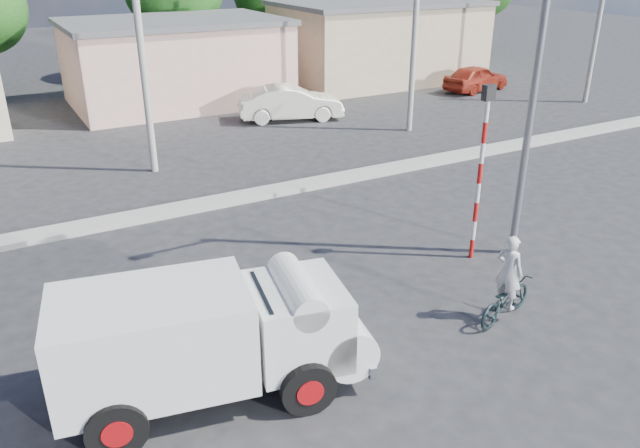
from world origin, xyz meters
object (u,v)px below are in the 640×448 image
truck (215,336)px  bicycle (505,299)px  cyclist (507,285)px  car_red (476,78)px  car_cream (290,103)px  streetlight (534,56)px  traffic_pole (481,159)px

truck → bicycle: size_ratio=3.11×
cyclist → car_red: 23.35m
car_cream → car_red: bearing=-69.0°
truck → car_cream: bearing=70.5°
car_cream → streetlight: streetlight is taller
truck → streetlight: bearing=21.6°
truck → car_red: 27.32m
bicycle → cyclist: 0.35m
car_red → traffic_pole: size_ratio=0.94×
bicycle → car_cream: car_cream is taller
bicycle → truck: bearing=68.8°
truck → streetlight: size_ratio=0.61×
truck → streetlight: 9.34m
bicycle → traffic_pole: traffic_pole is taller
car_red → car_cream: bearing=83.2°
bicycle → car_cream: 17.44m
truck → traffic_pole: size_ratio=1.26×
bicycle → car_red: car_red is taller
truck → car_cream: truck is taller
car_cream → cyclist: bearing=-174.2°
truck → traffic_pole: traffic_pole is taller
truck → cyclist: (6.11, -0.60, -0.39)m
cyclist → car_cream: size_ratio=0.35×
bicycle → car_red: size_ratio=0.43×
bicycle → traffic_pole: bearing=-43.7°
cyclist → streetlight: bearing=-61.4°
traffic_pole → streetlight: size_ratio=0.48×
truck → bicycle: truck is taller
bicycle → car_cream: size_ratio=0.38×
car_cream → traffic_pole: 14.84m
car_cream → truck: bearing=167.2°
car_red → streetlight: streetlight is taller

